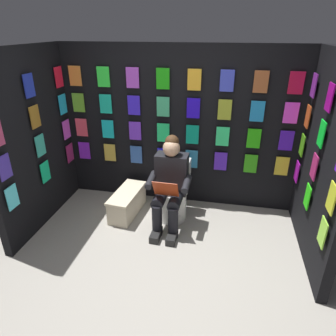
% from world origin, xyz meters
% --- Properties ---
extents(ground_plane, '(30.00, 30.00, 0.00)m').
position_xyz_m(ground_plane, '(0.00, 0.00, 0.00)').
color(ground_plane, '#9E998E').
extents(display_wall_back, '(3.31, 0.14, 2.19)m').
position_xyz_m(display_wall_back, '(0.00, -1.67, 1.10)').
color(display_wall_back, black).
rests_on(display_wall_back, ground).
extents(display_wall_left, '(0.14, 1.62, 2.19)m').
position_xyz_m(display_wall_left, '(-1.65, -0.81, 1.10)').
color(display_wall_left, black).
rests_on(display_wall_left, ground).
extents(display_wall_right, '(0.14, 1.62, 2.19)m').
position_xyz_m(display_wall_right, '(1.65, -0.81, 1.10)').
color(display_wall_right, black).
rests_on(display_wall_right, ground).
extents(toilet, '(0.41, 0.56, 0.77)m').
position_xyz_m(toilet, '(-0.02, -1.20, 0.33)').
color(toilet, white).
rests_on(toilet, ground).
extents(person_reading, '(0.53, 0.69, 1.19)m').
position_xyz_m(person_reading, '(-0.01, -0.97, 0.60)').
color(person_reading, black).
rests_on(person_reading, ground).
extents(comic_longbox_near, '(0.36, 0.75, 0.34)m').
position_xyz_m(comic_longbox_near, '(0.61, -1.11, 0.17)').
color(comic_longbox_near, beige).
rests_on(comic_longbox_near, ground).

